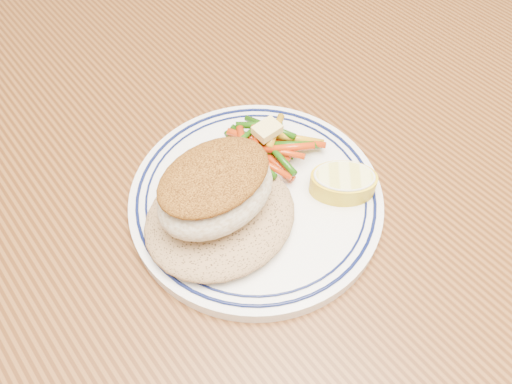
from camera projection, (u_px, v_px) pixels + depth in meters
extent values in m
cube|color=#4B270F|center=(205.00, 203.00, 0.52)|extent=(1.50, 0.90, 0.04)
cylinder|color=#4B270F|center=(349.00, 49.00, 1.25)|extent=(0.07, 0.07, 0.71)
cylinder|color=white|center=(256.00, 199.00, 0.49)|extent=(0.25, 0.25, 0.01)
torus|color=#0A113F|center=(256.00, 194.00, 0.48)|extent=(0.23, 0.23, 0.00)
torus|color=#0A113F|center=(256.00, 194.00, 0.48)|extent=(0.21, 0.21, 0.00)
ellipsoid|color=#9B774D|center=(220.00, 215.00, 0.45)|extent=(0.14, 0.13, 0.03)
ellipsoid|color=beige|center=(216.00, 193.00, 0.43)|extent=(0.11, 0.08, 0.05)
ellipsoid|color=brown|center=(214.00, 176.00, 0.42)|extent=(0.11, 0.07, 0.02)
cylinder|color=#194909|center=(267.00, 151.00, 0.51)|extent=(0.04, 0.05, 0.01)
cylinder|color=#BB3109|center=(244.00, 157.00, 0.51)|extent=(0.02, 0.05, 0.01)
cylinder|color=#C68E15|center=(274.00, 138.00, 0.52)|extent=(0.04, 0.04, 0.01)
cylinder|color=#BB3109|center=(274.00, 162.00, 0.50)|extent=(0.01, 0.06, 0.01)
cylinder|color=#194909|center=(256.00, 136.00, 0.52)|extent=(0.06, 0.01, 0.01)
cylinder|color=#194909|center=(239.00, 153.00, 0.51)|extent=(0.02, 0.06, 0.01)
cylinder|color=#BB3109|center=(266.00, 142.00, 0.51)|extent=(0.04, 0.03, 0.01)
cylinder|color=#194909|center=(250.00, 138.00, 0.51)|extent=(0.02, 0.05, 0.01)
cylinder|color=#BB3109|center=(296.00, 142.00, 0.51)|extent=(0.04, 0.05, 0.01)
cylinder|color=#C68E15|center=(287.00, 149.00, 0.51)|extent=(0.05, 0.04, 0.01)
cylinder|color=#BB3109|center=(267.00, 148.00, 0.51)|extent=(0.02, 0.05, 0.01)
cylinder|color=#C68E15|center=(255.00, 141.00, 0.51)|extent=(0.03, 0.06, 0.01)
cylinder|color=#194909|center=(270.00, 151.00, 0.50)|extent=(0.06, 0.04, 0.01)
cylinder|color=#C68E15|center=(297.00, 139.00, 0.51)|extent=(0.05, 0.05, 0.02)
cylinder|color=#194909|center=(297.00, 145.00, 0.50)|extent=(0.05, 0.04, 0.01)
cylinder|color=#C68E15|center=(250.00, 151.00, 0.50)|extent=(0.04, 0.03, 0.01)
cylinder|color=#BB3109|center=(252.00, 139.00, 0.51)|extent=(0.04, 0.05, 0.01)
cylinder|color=#BB3109|center=(278.00, 151.00, 0.50)|extent=(0.03, 0.05, 0.01)
cylinder|color=#194909|center=(270.00, 127.00, 0.52)|extent=(0.02, 0.06, 0.02)
cylinder|color=#194909|center=(259.00, 125.00, 0.51)|extent=(0.04, 0.04, 0.01)
cylinder|color=#BB3109|center=(244.00, 147.00, 0.50)|extent=(0.03, 0.05, 0.01)
cylinder|color=#194909|center=(256.00, 162.00, 0.48)|extent=(0.01, 0.06, 0.01)
cylinder|color=#BB3109|center=(269.00, 165.00, 0.48)|extent=(0.02, 0.05, 0.01)
cylinder|color=#194909|center=(278.00, 155.00, 0.49)|extent=(0.02, 0.06, 0.01)
cylinder|color=#BB3109|center=(289.00, 148.00, 0.49)|extent=(0.04, 0.04, 0.01)
cylinder|color=#BB3109|center=(239.00, 145.00, 0.50)|extent=(0.05, 0.03, 0.01)
cylinder|color=#C68E15|center=(275.00, 131.00, 0.51)|extent=(0.04, 0.03, 0.01)
cylinder|color=#BB3109|center=(257.00, 146.00, 0.49)|extent=(0.03, 0.04, 0.01)
cylinder|color=#194909|center=(246.00, 136.00, 0.50)|extent=(0.05, 0.02, 0.01)
cube|color=#F9E07A|center=(267.00, 130.00, 0.49)|extent=(0.03, 0.02, 0.01)
torus|color=white|center=(345.00, 176.00, 0.47)|extent=(0.08, 0.08, 0.00)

